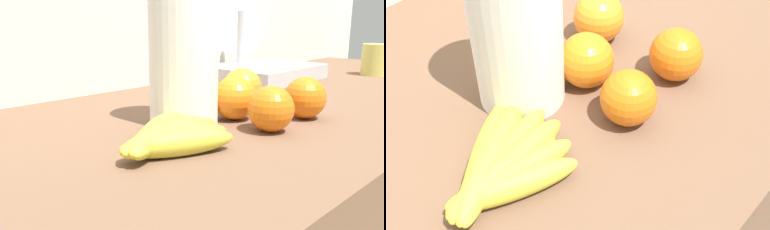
{
  "view_description": "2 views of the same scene",
  "coord_description": "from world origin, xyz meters",
  "views": [
    {
      "loc": [
        -0.79,
        -0.51,
        1.09
      ],
      "look_at": [
        -0.36,
        -0.08,
        0.94
      ],
      "focal_mm": 38.67,
      "sensor_mm": 36.0,
      "label": 1
    },
    {
      "loc": [
        -0.65,
        -0.43,
        1.4
      ],
      "look_at": [
        -0.32,
        -0.13,
        0.97
      ],
      "focal_mm": 48.19,
      "sensor_mm": 36.0,
      "label": 2
    }
  ],
  "objects": [
    {
      "name": "orange_far_right",
      "position": [
        -0.11,
        0.01,
        0.94
      ],
      "size": [
        0.08,
        0.08,
        0.08
      ],
      "primitive_type": "sphere",
      "color": "orange",
      "rests_on": "counter"
    },
    {
      "name": "orange_center",
      "position": [
        -0.28,
        -0.01,
        0.94
      ],
      "size": [
        0.07,
        0.07,
        0.07
      ],
      "primitive_type": "sphere",
      "color": "orange",
      "rests_on": "counter"
    },
    {
      "name": "banana_bunch",
      "position": [
        -0.41,
        -0.09,
        0.92
      ],
      "size": [
        0.21,
        0.18,
        0.04
      ],
      "color": "gold",
      "rests_on": "counter"
    },
    {
      "name": "paper_towel_roll",
      "position": [
        -0.29,
        0.0,
        1.03
      ],
      "size": [
        0.12,
        0.12,
        0.28
      ],
      "color": "white",
      "rests_on": "counter"
    },
    {
      "name": "orange_back_right",
      "position": [
        -0.21,
        -0.05,
        0.94
      ],
      "size": [
        0.08,
        0.08,
        0.08
      ],
      "primitive_type": "sphere",
      "color": "orange",
      "rests_on": "counter"
    },
    {
      "name": "counter",
      "position": [
        0.0,
        0.0,
        0.45
      ],
      "size": [
        1.94,
        0.69,
        0.9
      ],
      "primitive_type": "cube",
      "color": "brown",
      "rests_on": "ground"
    },
    {
      "name": "orange_front",
      "position": [
        -0.11,
        -0.14,
        0.94
      ],
      "size": [
        0.08,
        0.08,
        0.08
      ],
      "primitive_type": "sphere",
      "color": "orange",
      "rests_on": "counter"
    },
    {
      "name": "wall_back",
      "position": [
        0.0,
        0.38,
        0.65
      ],
      "size": [
        2.34,
        0.06,
        1.3
      ],
      "primitive_type": "cube",
      "color": "silver",
      "rests_on": "ground"
    },
    {
      "name": "orange_back_left",
      "position": [
        -0.23,
        -0.14,
        0.94
      ],
      "size": [
        0.08,
        0.08,
        0.08
      ],
      "primitive_type": "sphere",
      "color": "orange",
      "rests_on": "counter"
    }
  ]
}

